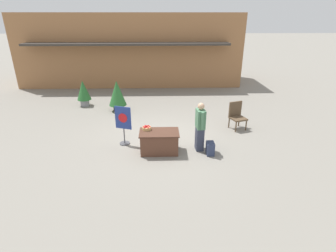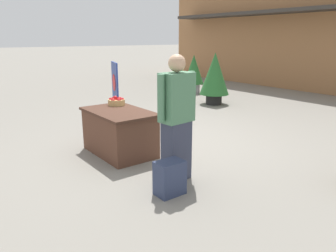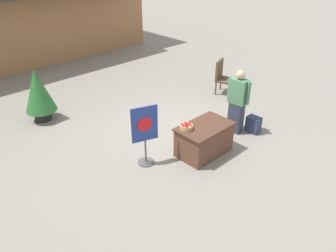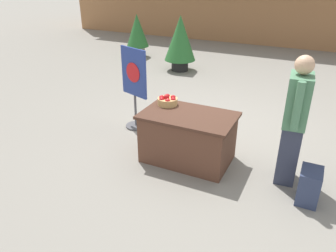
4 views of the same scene
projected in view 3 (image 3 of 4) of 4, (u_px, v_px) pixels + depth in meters
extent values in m
plane|color=gray|center=(175.00, 136.00, 8.18)|extent=(120.00, 120.00, 0.00)
cube|color=brown|center=(204.00, 140.00, 7.39)|extent=(1.20, 0.74, 0.67)
cube|color=#492C20|center=(205.00, 126.00, 7.22)|extent=(1.28, 0.79, 0.04)
cylinder|color=tan|center=(186.00, 127.00, 7.05)|extent=(0.29, 0.29, 0.10)
sphere|color=red|center=(189.00, 124.00, 7.09)|extent=(0.08, 0.08, 0.08)
sphere|color=red|center=(185.00, 123.00, 7.11)|extent=(0.08, 0.08, 0.08)
sphere|color=red|center=(182.00, 125.00, 7.06)|extent=(0.08, 0.08, 0.08)
sphere|color=red|center=(183.00, 127.00, 6.98)|extent=(0.08, 0.08, 0.08)
sphere|color=red|center=(187.00, 127.00, 6.95)|extent=(0.08, 0.08, 0.08)
sphere|color=red|center=(190.00, 126.00, 7.01)|extent=(0.08, 0.08, 0.08)
sphere|color=red|center=(186.00, 124.00, 7.00)|extent=(0.08, 0.08, 0.08)
cube|color=#33384C|center=(236.00, 117.00, 8.23)|extent=(0.27, 0.36, 0.79)
cube|color=#4C7F5B|center=(239.00, 91.00, 7.88)|extent=(0.29, 0.44, 0.62)
sphere|color=tan|center=(241.00, 75.00, 7.67)|extent=(0.22, 0.22, 0.22)
cylinder|color=#4C7F5B|center=(248.00, 93.00, 7.72)|extent=(0.09, 0.09, 0.57)
cylinder|color=#4C7F5B|center=(230.00, 88.00, 8.02)|extent=(0.09, 0.09, 0.57)
cube|color=#2D3856|center=(253.00, 124.00, 8.28)|extent=(0.24, 0.34, 0.42)
cylinder|color=#4C4C51|center=(146.00, 162.00, 7.20)|extent=(0.36, 0.36, 0.03)
cylinder|color=#4C4C51|center=(146.00, 151.00, 7.05)|extent=(0.04, 0.04, 0.55)
cube|color=navy|center=(144.00, 124.00, 6.73)|extent=(0.56, 0.22, 0.79)
cylinder|color=red|center=(145.00, 124.00, 6.71)|extent=(0.31, 0.11, 0.32)
cylinder|color=brown|center=(235.00, 86.00, 10.51)|extent=(0.05, 0.05, 0.42)
cylinder|color=brown|center=(230.00, 91.00, 10.14)|extent=(0.05, 0.05, 0.42)
cylinder|color=brown|center=(221.00, 83.00, 10.70)|extent=(0.05, 0.05, 0.42)
cylinder|color=brown|center=(216.00, 88.00, 10.33)|extent=(0.05, 0.05, 0.42)
cube|color=brown|center=(226.00, 80.00, 10.30)|extent=(0.70, 0.70, 0.06)
cube|color=brown|center=(219.00, 69.00, 10.24)|extent=(0.54, 0.24, 0.59)
cylinder|color=black|center=(43.00, 115.00, 8.89)|extent=(0.44, 0.44, 0.29)
cone|color=#28662D|center=(38.00, 90.00, 8.54)|extent=(0.81, 0.81, 1.14)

